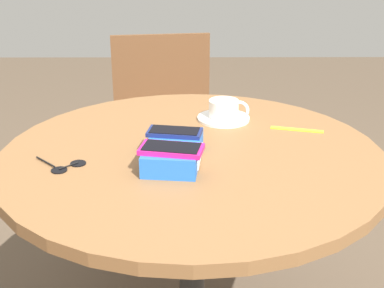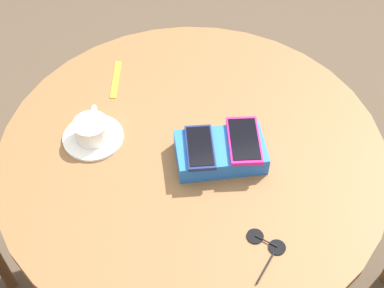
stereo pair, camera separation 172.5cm
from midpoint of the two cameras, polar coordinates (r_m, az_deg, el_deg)
The scene contains 9 objects.
round_table at distance 1.11m, azimuth 26.32°, elevation -34.01°, with size 0.97×0.97×0.71m.
phone_box at distance 0.96m, azimuth 26.85°, elevation -32.96°, with size 0.22×0.15×0.05m.
phone_magenta at distance 0.91m, azimuth 28.88°, elevation -34.59°, with size 0.10×0.16×0.01m.
phone_navy at distance 0.96m, azimuth 25.84°, elevation -29.53°, with size 0.08×0.14×0.01m.
saucer at distance 1.20m, azimuth 26.61°, elevation -20.98°, with size 0.15×0.15×0.01m, color white.
coffee_cup at distance 1.18m, azimuth 27.04°, elevation -19.88°, with size 0.09×0.12×0.06m.
lanyard_strap at distance 1.25m, azimuth 37.29°, elevation -21.86°, with size 0.15×0.02×0.00m, color yellow.
sunglasses at distance 0.90m, azimuth 8.89°, elevation -38.25°, with size 0.09×0.13×0.01m.
chair_near_window at distance 1.76m, azimuth 9.97°, elevation -14.69°, with size 0.49×0.49×0.81m.
Camera 1 is at (-1.24, 0.01, 1.25)m, focal length 50.00 mm.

